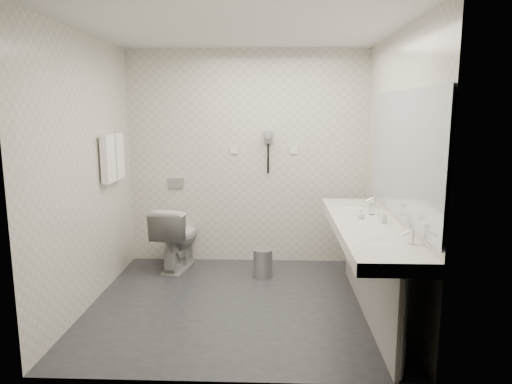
{
  "coord_description": "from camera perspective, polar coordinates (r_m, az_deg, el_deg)",
  "views": [
    {
      "loc": [
        0.31,
        -4.17,
        1.82
      ],
      "look_at": [
        0.15,
        0.15,
        1.05
      ],
      "focal_mm": 32.72,
      "sensor_mm": 36.0,
      "label": 1
    }
  ],
  "objects": [
    {
      "name": "dryer_cradle",
      "position": [
        5.45,
        1.51,
        6.72
      ],
      "size": [
        0.1,
        0.04,
        0.14
      ],
      "primitive_type": "cube",
      "color": "gray",
      "rests_on": "wall_back"
    },
    {
      "name": "towel_near",
      "position": [
        4.89,
        -17.64,
        3.88
      ],
      "size": [
        0.07,
        0.24,
        0.48
      ],
      "primitive_type": "cube",
      "color": "white",
      "rests_on": "towel_rail"
    },
    {
      "name": "wall_left",
      "position": [
        4.54,
        -20.03,
        2.28
      ],
      "size": [
        0.0,
        2.6,
        2.6
      ],
      "primitive_type": "plane",
      "rotation": [
        1.57,
        0.0,
        1.57
      ],
      "color": "beige",
      "rests_on": "floor"
    },
    {
      "name": "mirror",
      "position": [
        4.13,
        17.26,
        4.51
      ],
      "size": [
        0.02,
        2.2,
        1.05
      ],
      "primitive_type": "cube",
      "color": "#B2BCC6",
      "rests_on": "wall_right"
    },
    {
      "name": "dryer_cord",
      "position": [
        5.45,
        1.5,
        4.09
      ],
      "size": [
        0.02,
        0.02,
        0.35
      ],
      "primitive_type": "cylinder",
      "color": "black",
      "rests_on": "dryer_cradle"
    },
    {
      "name": "vanity_panel",
      "position": [
        4.3,
        13.44,
        -9.8
      ],
      "size": [
        0.03,
        2.15,
        0.75
      ],
      "primitive_type": "cube",
      "color": "gray",
      "rests_on": "floor"
    },
    {
      "name": "vanity_post_near",
      "position": [
        3.38,
        17.48,
        -15.7
      ],
      "size": [
        0.06,
        0.06,
        0.75
      ],
      "primitive_type": "cylinder",
      "color": "silver",
      "rests_on": "floor"
    },
    {
      "name": "switch_plate_b",
      "position": [
        5.48,
        4.65,
        5.14
      ],
      "size": [
        0.09,
        0.02,
        0.09
      ],
      "primitive_type": "cube",
      "color": "silver",
      "rests_on": "wall_back"
    },
    {
      "name": "towel_far",
      "position": [
        5.16,
        -16.59,
        4.22
      ],
      "size": [
        0.07,
        0.24,
        0.48
      ],
      "primitive_type": "cube",
      "color": "white",
      "rests_on": "towel_rail"
    },
    {
      "name": "basin_near",
      "position": [
        3.55,
        15.37,
        -6.34
      ],
      "size": [
        0.4,
        0.31,
        0.05
      ],
      "primitive_type": "ellipsoid",
      "color": "silver",
      "rests_on": "vanity_counter"
    },
    {
      "name": "soap_bottle_b",
      "position": [
        4.29,
        12.72,
        -2.64
      ],
      "size": [
        0.09,
        0.09,
        0.08
      ],
      "primitive_type": "imported",
      "rotation": [
        0.0,
        0.0,
        -0.81
      ],
      "color": "beige",
      "rests_on": "vanity_counter"
    },
    {
      "name": "wall_right",
      "position": [
        4.34,
        16.64,
        2.14
      ],
      "size": [
        0.0,
        2.6,
        2.6
      ],
      "primitive_type": "plane",
      "rotation": [
        1.57,
        0.0,
        -1.57
      ],
      "color": "beige",
      "rests_on": "floor"
    },
    {
      "name": "towel_rail",
      "position": [
        5.01,
        -17.34,
        6.56
      ],
      "size": [
        0.02,
        0.62,
        0.02
      ],
      "primitive_type": "cylinder",
      "rotation": [
        1.57,
        0.0,
        0.0
      ],
      "color": "silver",
      "rests_on": "wall_left"
    },
    {
      "name": "soap_bottle_a",
      "position": [
        4.17,
        15.31,
        -2.94
      ],
      "size": [
        0.06,
        0.06,
        0.11
      ],
      "primitive_type": "imported",
      "rotation": [
        0.0,
        0.0,
        0.33
      ],
      "color": "beige",
      "rests_on": "vanity_counter"
    },
    {
      "name": "wall_front",
      "position": [
        2.94,
        -4.0,
        -1.07
      ],
      "size": [
        2.8,
        0.0,
        2.8
      ],
      "primitive_type": "plane",
      "rotation": [
        -1.57,
        0.0,
        0.0
      ],
      "color": "beige",
      "rests_on": "floor"
    },
    {
      "name": "flush_plate",
      "position": [
        5.64,
        -9.75,
        1.08
      ],
      "size": [
        0.18,
        0.02,
        0.12
      ],
      "primitive_type": "cube",
      "color": "#B2B5BA",
      "rests_on": "wall_back"
    },
    {
      "name": "ceiling",
      "position": [
        4.24,
        -2.23,
        19.34
      ],
      "size": [
        2.8,
        2.8,
        0.0
      ],
      "primitive_type": "plane",
      "rotation": [
        3.14,
        0.0,
        0.0
      ],
      "color": "silver",
      "rests_on": "wall_back"
    },
    {
      "name": "basin_far",
      "position": [
        4.79,
        11.88,
        -1.98
      ],
      "size": [
        0.4,
        0.31,
        0.05
      ],
      "primitive_type": "ellipsoid",
      "color": "silver",
      "rests_on": "vanity_counter"
    },
    {
      "name": "switch_plate_a",
      "position": [
        5.5,
        -2.69,
        5.18
      ],
      "size": [
        0.09,
        0.02,
        0.09
      ],
      "primitive_type": "cube",
      "color": "silver",
      "rests_on": "wall_back"
    },
    {
      "name": "vanity_post_far",
      "position": [
        5.28,
        11.59,
        -5.99
      ],
      "size": [
        0.06,
        0.06,
        0.75
      ],
      "primitive_type": "cylinder",
      "color": "silver",
      "rests_on": "floor"
    },
    {
      "name": "wall_back",
      "position": [
        5.51,
        -1.11,
        4.15
      ],
      "size": [
        2.8,
        0.0,
        2.8
      ],
      "primitive_type": "plane",
      "rotation": [
        1.57,
        0.0,
        0.0
      ],
      "color": "beige",
      "rests_on": "floor"
    },
    {
      "name": "toilet",
      "position": [
        5.46,
        -9.65,
        -5.49
      ],
      "size": [
        0.53,
        0.78,
        0.73
      ],
      "primitive_type": "imported",
      "rotation": [
        0.0,
        0.0,
        2.97
      ],
      "color": "silver",
      "rests_on": "floor"
    },
    {
      "name": "glass_left",
      "position": [
        4.48,
        13.96,
        -2.06
      ],
      "size": [
        0.07,
        0.07,
        0.1
      ],
      "primitive_type": "cylinder",
      "rotation": [
        0.0,
        0.0,
        -0.35
      ],
      "color": "silver",
      "rests_on": "vanity_counter"
    },
    {
      "name": "faucet_far",
      "position": [
        4.81,
        14.21,
        -0.94
      ],
      "size": [
        0.04,
        0.04,
        0.15
      ],
      "primitive_type": "cylinder",
      "color": "silver",
      "rests_on": "vanity_counter"
    },
    {
      "name": "dryer_barrel",
      "position": [
        5.38,
        1.5,
        7.0
      ],
      "size": [
        0.08,
        0.14,
        0.08
      ],
      "primitive_type": "cylinder",
      "rotation": [
        1.57,
        0.0,
        0.0
      ],
      "color": "gray",
      "rests_on": "dryer_cradle"
    },
    {
      "name": "floor",
      "position": [
        4.56,
        -2.01,
        -13.44
      ],
      "size": [
        2.8,
        2.8,
        0.0
      ],
      "primitive_type": "plane",
      "color": "#28282C",
      "rests_on": "ground"
    },
    {
      "name": "faucet_near",
      "position": [
        3.58,
        18.49,
        -4.89
      ],
      "size": [
        0.04,
        0.04,
        0.15
      ],
      "primitive_type": "cylinder",
      "color": "silver",
      "rests_on": "vanity_counter"
    },
    {
      "name": "vanity_counter",
      "position": [
        4.18,
        13.34,
        -4.31
      ],
      "size": [
        0.55,
        2.2,
        0.1
      ],
      "primitive_type": "cube",
      "color": "silver",
      "rests_on": "floor"
    },
    {
      "name": "pedal_bin",
      "position": [
        5.17,
        0.84,
        -8.76
      ],
      "size": [
        0.22,
        0.22,
        0.3
      ],
      "primitive_type": "cylinder",
      "rotation": [
        0.0,
        0.0,
        -0.05
      ],
      "color": "#B2B5BA",
      "rests_on": "floor"
    },
    {
      "name": "bin_lid",
      "position": [
        5.13,
        0.85,
        -7.11
      ],
      "size": [
        0.21,
        0.21,
        0.02
      ],
      "primitive_type": "cylinder",
      "color": "#B2B5BA",
      "rests_on": "pedal_bin"
    }
  ]
}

